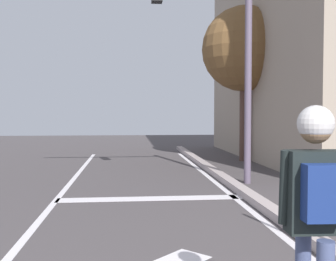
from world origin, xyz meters
name	(u,v)px	position (x,y,z in m)	size (l,w,h in m)	color
lane_line_center	(40,220)	(-0.65, 6.00, 0.00)	(0.12, 20.00, 0.01)	silver
lane_line_curbside	(255,214)	(2.76, 6.00, 0.00)	(0.12, 20.00, 0.01)	silver
stop_bar	(150,198)	(1.13, 7.40, 0.00)	(3.56, 0.40, 0.01)	silver
lane_arrow_head	(182,259)	(1.31, 4.08, 0.00)	(0.56, 0.44, 0.01)	silver
curb_strip	(270,210)	(3.01, 6.00, 0.07)	(0.24, 24.00, 0.14)	#A89997
skater	(316,197)	(1.93, 2.13, 1.10)	(0.45, 0.61, 1.62)	#455079
traffic_signal_mast	(209,32)	(2.54, 8.90, 3.50)	(4.31, 0.34, 5.16)	#5F5367
roadside_tree	(244,50)	(4.65, 13.33, 3.80)	(2.89, 2.89, 5.27)	#51382F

